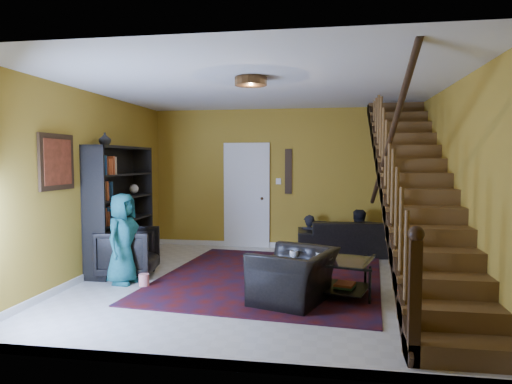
# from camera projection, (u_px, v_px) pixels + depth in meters

# --- Properties ---
(floor) EXTENTS (5.50, 5.50, 0.00)m
(floor) POSITION_uv_depth(u_px,v_px,m) (260.00, 283.00, 6.57)
(floor) COLOR beige
(floor) RESTS_ON ground
(room) EXTENTS (5.50, 5.50, 5.50)m
(room) POSITION_uv_depth(u_px,v_px,m) (198.00, 257.00, 8.09)
(room) COLOR #A27E24
(room) RESTS_ON ground
(staircase) EXTENTS (0.95, 5.02, 3.18)m
(staircase) POSITION_uv_depth(u_px,v_px,m) (416.00, 188.00, 6.13)
(staircase) COLOR brown
(staircase) RESTS_ON floor
(bookshelf) EXTENTS (0.35, 1.80, 2.00)m
(bookshelf) POSITION_uv_depth(u_px,v_px,m) (121.00, 210.00, 7.48)
(bookshelf) COLOR black
(bookshelf) RESTS_ON floor
(door) EXTENTS (0.82, 0.05, 2.05)m
(door) POSITION_uv_depth(u_px,v_px,m) (247.00, 197.00, 9.30)
(door) COLOR silver
(door) RESTS_ON floor
(framed_picture) EXTENTS (0.04, 0.74, 0.74)m
(framed_picture) POSITION_uv_depth(u_px,v_px,m) (57.00, 162.00, 5.97)
(framed_picture) COLOR maroon
(framed_picture) RESTS_ON room
(wall_hanging) EXTENTS (0.14, 0.03, 0.90)m
(wall_hanging) POSITION_uv_depth(u_px,v_px,m) (288.00, 171.00, 9.13)
(wall_hanging) COLOR black
(wall_hanging) RESTS_ON room
(ceiling_fixture) EXTENTS (0.40, 0.40, 0.10)m
(ceiling_fixture) POSITION_uv_depth(u_px,v_px,m) (251.00, 81.00, 5.59)
(ceiling_fixture) COLOR #3F2814
(ceiling_fixture) RESTS_ON room
(rug) EXTENTS (3.52, 3.93, 0.02)m
(rug) POSITION_uv_depth(u_px,v_px,m) (271.00, 277.00, 6.88)
(rug) COLOR #420D0B
(rug) RESTS_ON floor
(sofa) EXTENTS (2.29, 1.03, 0.65)m
(sofa) POSITION_uv_depth(u_px,v_px,m) (358.00, 237.00, 8.57)
(sofa) COLOR black
(sofa) RESTS_ON floor
(armchair_left) EXTENTS (0.93, 0.91, 0.75)m
(armchair_left) POSITION_uv_depth(u_px,v_px,m) (129.00, 252.00, 6.96)
(armchair_left) COLOR black
(armchair_left) RESTS_ON floor
(armchair_right) EXTENTS (1.17, 1.25, 0.66)m
(armchair_right) POSITION_uv_depth(u_px,v_px,m) (294.00, 276.00, 5.68)
(armchair_right) COLOR black
(armchair_right) RESTS_ON floor
(person_adult_a) EXTENTS (0.44, 0.30, 1.18)m
(person_adult_a) POSITION_uv_depth(u_px,v_px,m) (309.00, 245.00, 8.78)
(person_adult_a) COLOR black
(person_adult_a) RESTS_ON sofa
(person_adult_b) EXTENTS (0.68, 0.55, 1.30)m
(person_adult_b) POSITION_uv_depth(u_px,v_px,m) (357.00, 243.00, 8.63)
(person_adult_b) COLOR black
(person_adult_b) RESTS_ON sofa
(person_child) EXTENTS (0.52, 0.70, 1.30)m
(person_child) POSITION_uv_depth(u_px,v_px,m) (123.00, 239.00, 6.53)
(person_child) COLOR #1C696B
(person_child) RESTS_ON armchair_left
(coffee_table) EXTENTS (1.45, 1.07, 0.49)m
(coffee_table) POSITION_uv_depth(u_px,v_px,m) (320.00, 273.00, 6.01)
(coffee_table) COLOR black
(coffee_table) RESTS_ON floor
(cup_a) EXTENTS (0.13, 0.13, 0.09)m
(cup_a) POSITION_uv_depth(u_px,v_px,m) (294.00, 254.00, 6.00)
(cup_a) COLOR #999999
(cup_a) RESTS_ON coffee_table
(cup_b) EXTENTS (0.11, 0.11, 0.09)m
(cup_b) POSITION_uv_depth(u_px,v_px,m) (320.00, 256.00, 5.88)
(cup_b) COLOR #999999
(cup_b) RESTS_ON coffee_table
(bowl) EXTENTS (0.24, 0.24, 0.06)m
(bowl) POSITION_uv_depth(u_px,v_px,m) (324.00, 259.00, 5.78)
(bowl) COLOR #999999
(bowl) RESTS_ON coffee_table
(vase) EXTENTS (0.18, 0.18, 0.19)m
(vase) POSITION_uv_depth(u_px,v_px,m) (105.00, 139.00, 6.91)
(vase) COLOR #999999
(vase) RESTS_ON bookshelf
(popcorn_bucket) EXTENTS (0.15, 0.15, 0.16)m
(popcorn_bucket) POSITION_uv_depth(u_px,v_px,m) (144.00, 280.00, 6.37)
(popcorn_bucket) COLOR red
(popcorn_bucket) RESTS_ON rug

